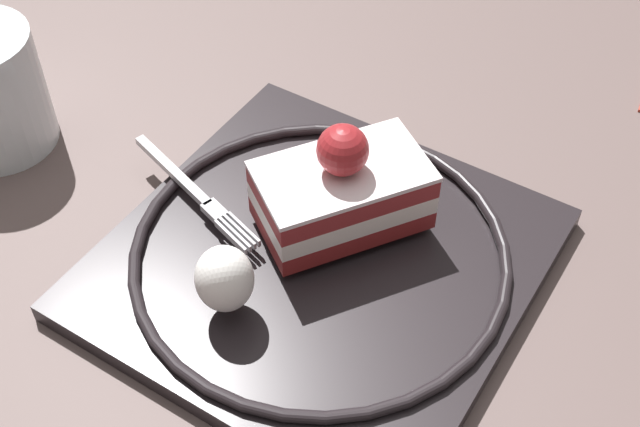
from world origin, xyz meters
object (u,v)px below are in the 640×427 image
(cake_slice, at_px, (341,191))
(fork, at_px, (196,194))
(dessert_plate, at_px, (320,260))
(whipped_cream_dollop, at_px, (224,279))

(cake_slice, bearing_deg, fork, -149.42)
(dessert_plate, height_order, whipped_cream_dollop, whipped_cream_dollop)
(whipped_cream_dollop, bearing_deg, fork, 150.12)
(whipped_cream_dollop, distance_m, fork, 0.09)
(cake_slice, relative_size, whipped_cream_dollop, 2.73)
(fork, bearing_deg, whipped_cream_dollop, -29.88)
(dessert_plate, height_order, fork, fork)
(whipped_cream_dollop, height_order, fork, whipped_cream_dollop)
(cake_slice, bearing_deg, dessert_plate, -75.11)
(cake_slice, height_order, fork, cake_slice)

